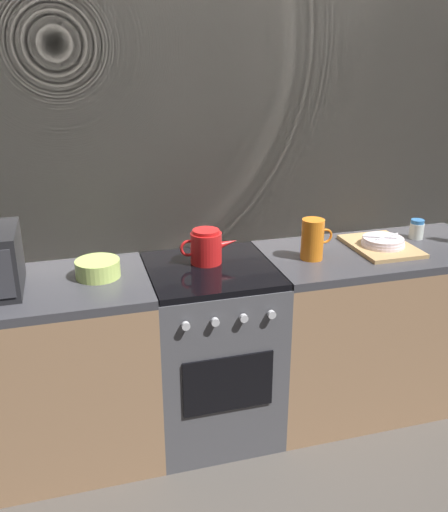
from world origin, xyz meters
The scene contains 10 objects.
ground_plane centered at (0.00, 0.00, 0.00)m, with size 8.00×8.00×0.00m, color #47423D.
back_wall centered at (0.00, 0.32, 1.20)m, with size 3.60×0.05×2.40m.
counter_left centered at (-0.90, 0.00, 0.45)m, with size 1.20×0.60×0.90m.
stove_unit centered at (0.00, 0.00, 0.45)m, with size 0.60×0.63×0.90m.
counter_right centered at (0.90, 0.00, 0.45)m, with size 1.20×0.60×0.90m.
kettle centered at (0.00, 0.06, 0.98)m, with size 0.28×0.15×0.17m.
mixing_bowl centered at (-0.52, 0.03, 0.94)m, with size 0.20×0.20×0.08m, color #B7D166.
pitcher centered at (0.51, -0.02, 1.00)m, with size 0.16×0.11×0.20m.
dish_pile centered at (0.91, 0.01, 0.92)m, with size 0.30×0.40×0.07m.
spice_jar centered at (1.17, 0.10, 0.95)m, with size 0.08×0.08×0.10m.
Camera 1 is at (-0.61, -2.35, 1.89)m, focal length 39.04 mm.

